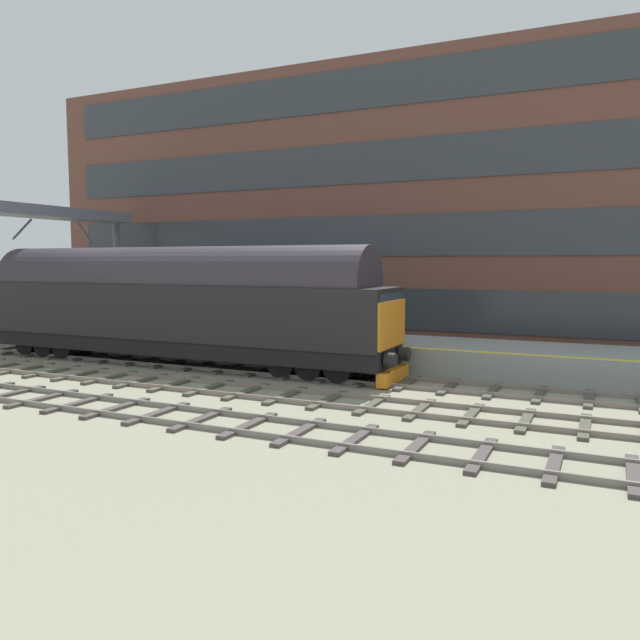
{
  "coord_description": "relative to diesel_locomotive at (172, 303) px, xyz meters",
  "views": [
    {
      "loc": [
        -19.78,
        -11.59,
        4.11
      ],
      "look_at": [
        0.2,
        -2.26,
        2.03
      ],
      "focal_mm": 34.91,
      "sensor_mm": 36.0,
      "label": 1
    }
  ],
  "objects": [
    {
      "name": "ground_plane",
      "position": [
        -0.0,
        -4.11,
        -2.48
      ],
      "size": [
        140.0,
        140.0,
        0.0
      ],
      "primitive_type": "plane",
      "color": "gray",
      "rests_on": "ground"
    },
    {
      "name": "track_adjacent_far_west",
      "position": [
        -6.81,
        -4.11,
        -2.43
      ],
      "size": [
        2.5,
        60.0,
        0.15
      ],
      "color": "slate",
      "rests_on": "ground"
    },
    {
      "name": "track_main",
      "position": [
        -0.0,
        -4.11,
        -2.43
      ],
      "size": [
        2.5,
        60.0,
        0.15
      ],
      "color": "gray",
      "rests_on": "ground"
    },
    {
      "name": "station_building",
      "position": [
        11.0,
        -4.29,
        4.38
      ],
      "size": [
        5.72,
        36.59,
        13.73
      ],
      "color": "brown",
      "rests_on": "ground"
    },
    {
      "name": "diesel_locomotive",
      "position": [
        0.0,
        0.0,
        0.0
      ],
      "size": [
        2.74,
        18.66,
        4.68
      ],
      "color": "black",
      "rests_on": "ground"
    },
    {
      "name": "platform_number_sign",
      "position": [
        2.11,
        -7.63,
        -0.05
      ],
      "size": [
        0.1,
        0.44,
        2.16
      ],
      "color": "slate",
      "rests_on": "station_platform"
    },
    {
      "name": "track_adjacent_west",
      "position": [
        -3.41,
        -4.11,
        -2.43
      ],
      "size": [
        2.5,
        60.0,
        0.15
      ],
      "color": "gray",
      "rests_on": "ground"
    },
    {
      "name": "station_platform",
      "position": [
        3.6,
        -4.11,
        -1.98
      ],
      "size": [
        4.0,
        44.0,
        1.01
      ],
      "color": "gray",
      "rests_on": "ground"
    }
  ]
}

